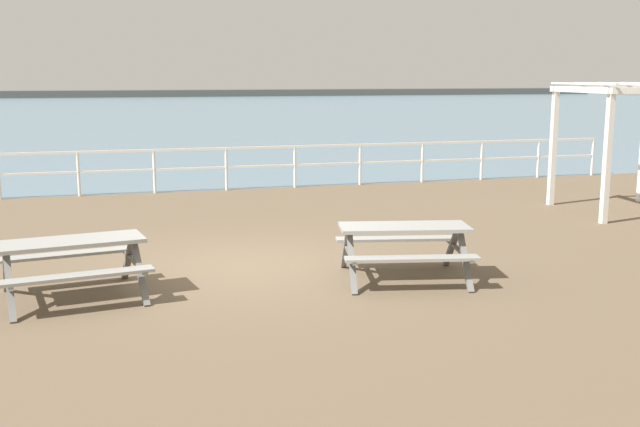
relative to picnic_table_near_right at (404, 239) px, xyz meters
name	(u,v)px	position (x,y,z in m)	size (l,w,h in m)	color
ground_plane	(249,272)	(-1.96, 1.37, -0.68)	(30.00, 24.00, 0.20)	brown
sea_band	(128,111)	(-1.96, 54.12, -0.58)	(142.00, 90.00, 0.01)	slate
distant_shoreline	(117,97)	(-1.96, 97.12, -0.58)	(142.00, 6.00, 1.80)	#4C4C47
seaward_railing	(191,162)	(-1.96, 9.12, 0.16)	(23.07, 0.07, 1.08)	white
picnic_table_near_right	(404,239)	(0.00, 0.00, 0.00)	(2.07, 1.85, 0.80)	gray
picnic_table_mid_centre	(72,254)	(-4.46, 0.29, 0.00)	(2.01, 1.78, 0.80)	gray
lattice_pergola	(629,117)	(6.52, 3.76, 1.41)	(2.66, 2.77, 2.70)	white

